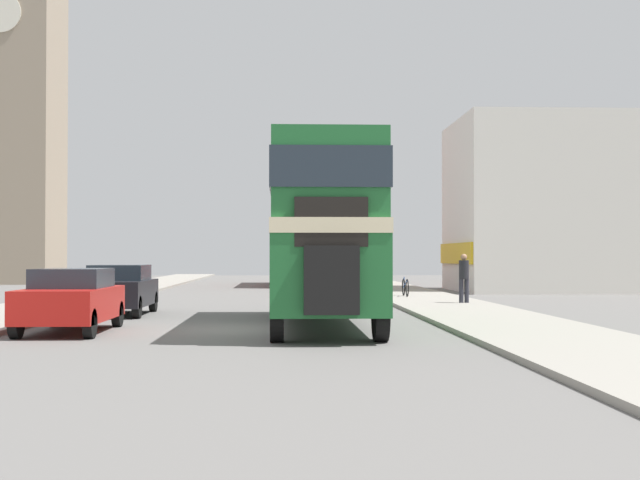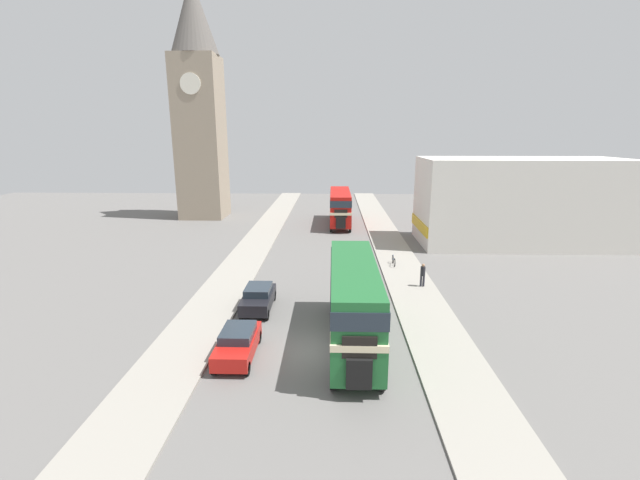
% 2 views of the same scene
% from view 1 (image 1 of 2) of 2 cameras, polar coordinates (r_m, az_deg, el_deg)
% --- Properties ---
extents(ground_plane, '(120.00, 120.00, 0.00)m').
position_cam_1_polar(ground_plane, '(21.41, -5.50, -5.72)').
color(ground_plane, slate).
extents(sidewalk_right, '(3.50, 120.00, 0.12)m').
position_cam_1_polar(sidewalk_right, '(22.10, 12.34, -5.40)').
color(sidewalk_right, gray).
rests_on(sidewalk_right, ground_plane).
extents(double_decker_bus, '(2.42, 10.63, 4.33)m').
position_cam_1_polar(double_decker_bus, '(22.43, 0.00, 1.08)').
color(double_decker_bus, '#1E602D').
rests_on(double_decker_bus, ground_plane).
extents(bus_distant, '(2.44, 11.01, 4.07)m').
position_cam_1_polar(bus_distant, '(53.44, -1.61, -0.30)').
color(bus_distant, '#B2140F').
rests_on(bus_distant, ground_plane).
extents(car_parked_near, '(1.74, 4.08, 1.46)m').
position_cam_1_polar(car_parked_near, '(21.27, -15.63, -3.67)').
color(car_parked_near, red).
rests_on(car_parked_near, ground_plane).
extents(car_parked_mid, '(1.77, 4.04, 1.49)m').
position_cam_1_polar(car_parked_mid, '(27.17, -12.73, -3.08)').
color(car_parked_mid, black).
rests_on(car_parked_mid, ground_plane).
extents(pedestrian_walking, '(0.35, 0.35, 1.71)m').
position_cam_1_polar(pedestrian_walking, '(31.56, 9.19, -2.23)').
color(pedestrian_walking, '#282833').
rests_on(pedestrian_walking, sidewalk_right).
extents(bicycle_on_pavement, '(0.05, 1.76, 0.78)m').
position_cam_1_polar(bicycle_on_pavement, '(36.51, 5.48, -3.03)').
color(bicycle_on_pavement, black).
rests_on(bicycle_on_pavement, sidewalk_right).
extents(church_tower, '(5.86, 5.86, 29.37)m').
position_cam_1_polar(church_tower, '(61.91, -19.00, 11.37)').
color(church_tower, gray).
rests_on(church_tower, ground_plane).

